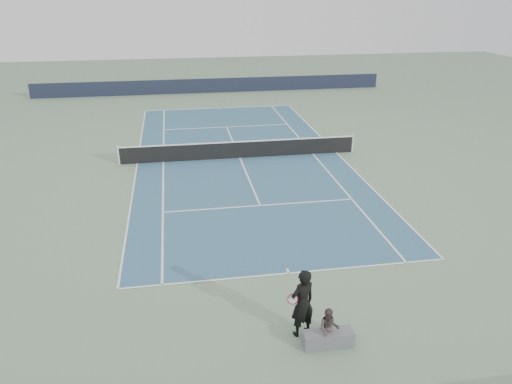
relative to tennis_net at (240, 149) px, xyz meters
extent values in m
plane|color=slate|center=(0.00, 0.00, -0.50)|extent=(80.00, 80.00, 0.00)
cube|color=#325B77|center=(0.00, 0.00, -0.50)|extent=(10.97, 23.77, 0.01)
cylinder|color=silver|center=(-6.40, 0.00, 0.03)|extent=(0.10, 0.10, 1.07)
cylinder|color=silver|center=(6.40, 0.00, 0.03)|extent=(0.10, 0.10, 1.07)
cube|color=black|center=(0.00, 0.00, -0.04)|extent=(12.80, 0.03, 0.90)
cube|color=white|center=(0.00, 0.00, 0.43)|extent=(12.80, 0.04, 0.06)
cube|color=black|center=(0.00, 17.88, 0.10)|extent=(30.00, 0.25, 1.20)
imported|color=black|center=(-0.35, -14.89, 0.49)|extent=(0.90, 0.78, 1.99)
torus|color=maroon|center=(-0.63, -14.94, 0.68)|extent=(0.34, 0.18, 0.36)
cylinder|color=white|center=(-0.63, -14.94, 0.68)|extent=(0.29, 0.14, 0.32)
cylinder|color=white|center=(-0.51, -14.91, 0.42)|extent=(0.08, 0.13, 0.27)
sphere|color=#C4E02D|center=(-0.07, -15.53, -0.47)|extent=(0.07, 0.07, 0.07)
cube|color=slate|center=(0.22, -15.48, -0.29)|extent=(1.40, 0.76, 0.43)
imported|color=#493A3B|center=(0.22, -15.48, 0.04)|extent=(0.65, 0.57, 1.14)
camera|label=1|loc=(-3.40, -25.58, 8.32)|focal=35.00mm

